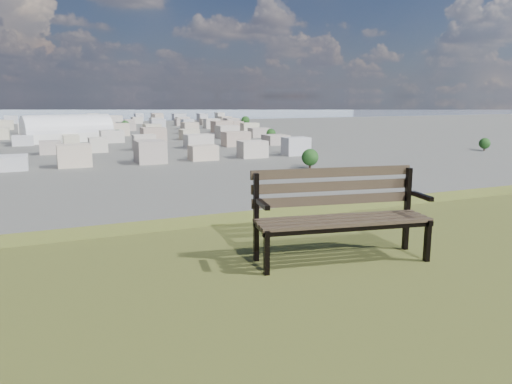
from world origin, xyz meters
name	(u,v)px	position (x,y,z in m)	size (l,w,h in m)	color
park_bench	(339,209)	(0.84, 2.40, 25.47)	(1.66, 0.78, 0.84)	#463928
arena	(68,133)	(13.38, 316.45, 4.91)	(52.56, 30.57, 20.82)	silver
city_blocks	(42,128)	(0.00, 394.44, 3.50)	(395.00, 361.00, 7.00)	beige
bay_water	(40,113)	(0.00, 900.00, 0.00)	(2400.00, 700.00, 0.12)	#8B97B1
far_hills	(11,97)	(-60.92, 1402.93, 25.47)	(2050.00, 340.00, 60.00)	#8394A3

